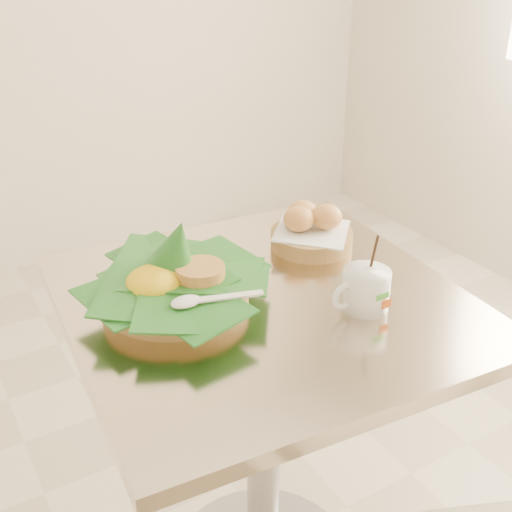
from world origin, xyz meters
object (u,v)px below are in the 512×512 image
cafe_table (264,392)px  coffee_mug (365,289)px  rice_basket (174,279)px  bread_basket (311,230)px

cafe_table → coffee_mug: size_ratio=5.14×
cafe_table → rice_basket: bearing=153.3°
rice_basket → bread_basket: 0.35m
rice_basket → cafe_table: bearing=-26.7°
coffee_mug → bread_basket: bearing=76.1°
rice_basket → coffee_mug: (0.28, -0.19, -0.01)m
cafe_table → rice_basket: 0.31m
bread_basket → coffee_mug: coffee_mug is taller
cafe_table → rice_basket: size_ratio=2.25×
rice_basket → coffee_mug: rice_basket is taller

